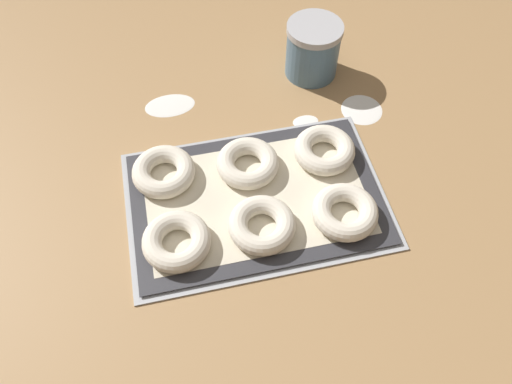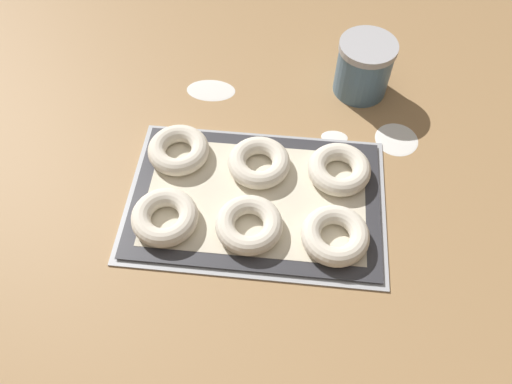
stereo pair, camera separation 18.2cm
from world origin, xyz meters
TOP-DOWN VIEW (x-y plane):
  - ground_plane at (0.00, 0.00)m, footprint 2.80×2.80m
  - baking_tray at (-0.01, 0.01)m, footprint 0.53×0.36m
  - baking_mat at (-0.01, 0.01)m, footprint 0.51×0.33m
  - bagel_front_left at (-0.19, -0.07)m, footprint 0.13×0.13m
  - bagel_front_center at (-0.02, -0.07)m, footprint 0.13×0.13m
  - bagel_front_right at (0.15, -0.08)m, footprint 0.13×0.13m
  - bagel_back_left at (-0.19, 0.10)m, footprint 0.13×0.13m
  - bagel_back_center at (-0.01, 0.09)m, footprint 0.13×0.13m
  - bagel_back_right at (0.15, 0.08)m, footprint 0.13×0.13m
  - flour_canister at (0.20, 0.36)m, footprint 0.13×0.13m
  - flour_patch_near at (0.15, 0.20)m, footprint 0.06×0.04m
  - flour_patch_far at (-0.16, 0.32)m, footprint 0.12×0.07m
  - flour_patch_side at (0.29, 0.21)m, footprint 0.10×0.10m

SIDE VIEW (x-z plane):
  - ground_plane at x=0.00m, z-range 0.00..0.00m
  - flour_patch_far at x=-0.16m, z-range 0.00..0.00m
  - flour_patch_near at x=0.15m, z-range 0.00..0.00m
  - flour_patch_side at x=0.29m, z-range 0.00..0.00m
  - baking_tray at x=-0.01m, z-range 0.00..0.01m
  - baking_mat at x=-0.01m, z-range 0.01..0.01m
  - bagel_front_left at x=-0.19m, z-range 0.01..0.05m
  - bagel_front_center at x=-0.02m, z-range 0.01..0.05m
  - bagel_front_right at x=0.15m, z-range 0.01..0.05m
  - bagel_back_left at x=-0.19m, z-range 0.01..0.05m
  - bagel_back_center at x=-0.01m, z-range 0.01..0.05m
  - bagel_back_right at x=0.15m, z-range 0.01..0.05m
  - flour_canister at x=0.20m, z-range 0.00..0.14m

